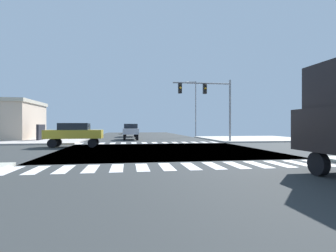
{
  "coord_description": "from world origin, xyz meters",
  "views": [
    {
      "loc": [
        -2.32,
        -17.75,
        1.7
      ],
      "look_at": [
        1.67,
        7.94,
        1.64
      ],
      "focal_mm": 27.62,
      "sensor_mm": 36.0,
      "label": 1
    }
  ],
  "objects_px": {
    "traffic_signal_mast": "(208,96)",
    "sedan_middle_6": "(130,128)",
    "street_lamp": "(194,104)",
    "sedan_inner_7": "(131,130)",
    "sedan_nearside_1": "(74,133)",
    "sedan_crossing_3": "(130,129)"
  },
  "relations": [
    {
      "from": "traffic_signal_mast",
      "to": "sedan_middle_6",
      "type": "xyz_separation_m",
      "value": [
        -7.59,
        28.14,
        -3.52
      ]
    },
    {
      "from": "traffic_signal_mast",
      "to": "street_lamp",
      "type": "distance_m",
      "value": 13.31
    },
    {
      "from": "traffic_signal_mast",
      "to": "sedan_inner_7",
      "type": "distance_m",
      "value": 10.4
    },
    {
      "from": "traffic_signal_mast",
      "to": "sedan_inner_7",
      "type": "height_order",
      "value": "traffic_signal_mast"
    },
    {
      "from": "traffic_signal_mast",
      "to": "sedan_middle_6",
      "type": "height_order",
      "value": "traffic_signal_mast"
    },
    {
      "from": "street_lamp",
      "to": "sedan_inner_7",
      "type": "xyz_separation_m",
      "value": [
        -9.59,
        -6.98,
        -3.87
      ]
    },
    {
      "from": "sedan_nearside_1",
      "to": "sedan_crossing_3",
      "type": "distance_m",
      "value": 18.27
    },
    {
      "from": "traffic_signal_mast",
      "to": "sedan_crossing_3",
      "type": "relative_size",
      "value": 1.47
    },
    {
      "from": "traffic_signal_mast",
      "to": "sedan_nearside_1",
      "type": "xyz_separation_m",
      "value": [
        -12.1,
        -3.6,
        -3.52
      ]
    },
    {
      "from": "street_lamp",
      "to": "sedan_nearside_1",
      "type": "relative_size",
      "value": 1.95
    },
    {
      "from": "traffic_signal_mast",
      "to": "sedan_nearside_1",
      "type": "height_order",
      "value": "traffic_signal_mast"
    },
    {
      "from": "street_lamp",
      "to": "sedan_crossing_3",
      "type": "relative_size",
      "value": 1.95
    },
    {
      "from": "sedan_crossing_3",
      "to": "sedan_middle_6",
      "type": "bearing_deg",
      "value": -90.0
    },
    {
      "from": "sedan_nearside_1",
      "to": "sedan_middle_6",
      "type": "bearing_deg",
      "value": 171.92
    },
    {
      "from": "sedan_crossing_3",
      "to": "sedan_inner_7",
      "type": "bearing_deg",
      "value": 90.0
    },
    {
      "from": "sedan_nearside_1",
      "to": "sedan_crossing_3",
      "type": "height_order",
      "value": "same"
    },
    {
      "from": "street_lamp",
      "to": "sedan_crossing_3",
      "type": "xyz_separation_m",
      "value": [
        -9.59,
        0.95,
        -3.87
      ]
    },
    {
      "from": "sedan_inner_7",
      "to": "street_lamp",
      "type": "bearing_deg",
      "value": -143.95
    },
    {
      "from": "sedan_crossing_3",
      "to": "sedan_inner_7",
      "type": "distance_m",
      "value": 7.94
    },
    {
      "from": "sedan_middle_6",
      "to": "sedan_inner_7",
      "type": "bearing_deg",
      "value": 90.0
    },
    {
      "from": "sedan_middle_6",
      "to": "sedan_inner_7",
      "type": "height_order",
      "value": "same"
    },
    {
      "from": "street_lamp",
      "to": "sedan_nearside_1",
      "type": "distance_m",
      "value": 22.23
    }
  ]
}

